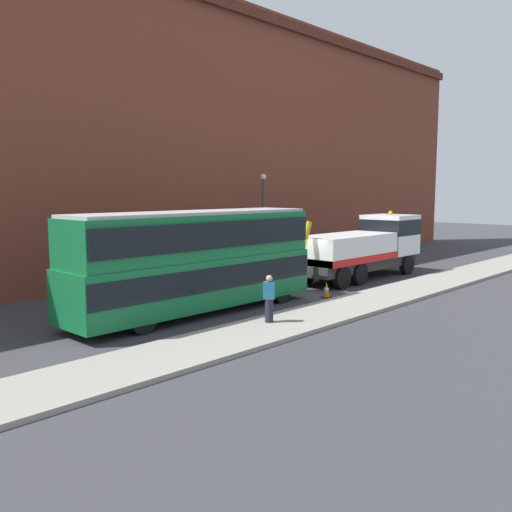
{
  "coord_description": "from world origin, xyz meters",
  "views": [
    {
      "loc": [
        -20.23,
        -16.59,
        4.86
      ],
      "look_at": [
        -2.94,
        -0.32,
        2.0
      ],
      "focal_mm": 38.31,
      "sensor_mm": 36.0,
      "label": 1
    }
  ],
  "objects_px": {
    "street_lamp": "(263,214)",
    "pedestrian_onlooker": "(269,299)",
    "traffic_cone_near_bus": "(326,290)",
    "double_decker_bus": "(196,258)",
    "recovery_tow_truck": "(364,247)"
  },
  "relations": [
    {
      "from": "pedestrian_onlooker",
      "to": "street_lamp",
      "type": "height_order",
      "value": "street_lamp"
    },
    {
      "from": "traffic_cone_near_bus",
      "to": "double_decker_bus",
      "type": "bearing_deg",
      "value": 163.37
    },
    {
      "from": "street_lamp",
      "to": "traffic_cone_near_bus",
      "type": "bearing_deg",
      "value": -117.76
    },
    {
      "from": "traffic_cone_near_bus",
      "to": "street_lamp",
      "type": "xyz_separation_m",
      "value": [
        3.98,
        7.57,
        3.13
      ]
    },
    {
      "from": "pedestrian_onlooker",
      "to": "double_decker_bus",
      "type": "bearing_deg",
      "value": 67.22
    },
    {
      "from": "street_lamp",
      "to": "pedestrian_onlooker",
      "type": "bearing_deg",
      "value": -136.55
    },
    {
      "from": "double_decker_bus",
      "to": "traffic_cone_near_bus",
      "type": "distance_m",
      "value": 6.71
    },
    {
      "from": "recovery_tow_truck",
      "to": "double_decker_bus",
      "type": "relative_size",
      "value": 0.92
    },
    {
      "from": "recovery_tow_truck",
      "to": "double_decker_bus",
      "type": "xyz_separation_m",
      "value": [
        -12.25,
        0.0,
        0.47
      ]
    },
    {
      "from": "recovery_tow_truck",
      "to": "pedestrian_onlooker",
      "type": "xyz_separation_m",
      "value": [
        -11.79,
        -3.46,
        -0.77
      ]
    },
    {
      "from": "recovery_tow_truck",
      "to": "pedestrian_onlooker",
      "type": "bearing_deg",
      "value": -163.49
    },
    {
      "from": "recovery_tow_truck",
      "to": "pedestrian_onlooker",
      "type": "relative_size",
      "value": 5.93
    },
    {
      "from": "recovery_tow_truck",
      "to": "traffic_cone_near_bus",
      "type": "relative_size",
      "value": 14.09
    },
    {
      "from": "double_decker_bus",
      "to": "street_lamp",
      "type": "relative_size",
      "value": 1.9
    },
    {
      "from": "traffic_cone_near_bus",
      "to": "street_lamp",
      "type": "height_order",
      "value": "street_lamp"
    }
  ]
}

